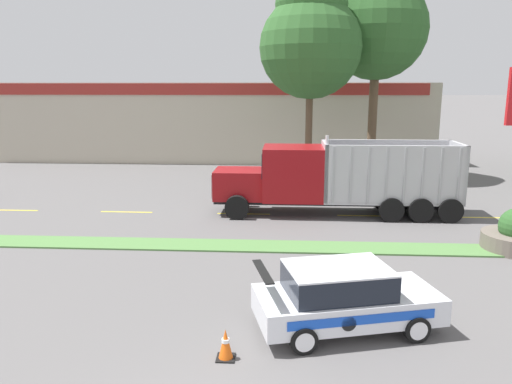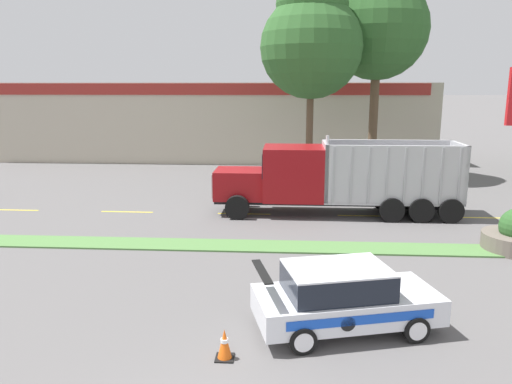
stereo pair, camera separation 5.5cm
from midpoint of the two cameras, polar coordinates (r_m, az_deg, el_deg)
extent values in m
cube|color=#517F42|center=(18.06, -0.86, -6.18)|extent=(120.00, 1.33, 0.06)
cube|color=yellow|center=(25.84, -26.10, -1.88)|extent=(2.40, 0.14, 0.01)
cube|color=yellow|center=(23.65, -14.64, -2.22)|extent=(2.40, 0.14, 0.01)
cube|color=yellow|center=(22.57, -1.49, -2.50)|extent=(2.40, 0.14, 0.01)
cube|color=yellow|center=(22.76, 12.20, -2.66)|extent=(2.40, 0.14, 0.01)
cube|color=yellow|center=(24.18, 24.97, -2.67)|extent=(2.40, 0.14, 0.01)
cube|color=black|center=(22.67, 8.83, -0.99)|extent=(10.73, 1.32, 0.18)
cube|color=maroon|center=(22.52, -1.99, 0.96)|extent=(2.19, 1.97, 1.28)
cube|color=#B7B7BC|center=(22.65, -4.82, 0.99)|extent=(0.06, 1.69, 1.09)
cube|color=maroon|center=(22.32, 4.16, 2.21)|extent=(2.62, 2.41, 2.34)
cube|color=black|center=(22.28, 0.75, 3.29)|extent=(0.04, 2.05, 1.05)
cylinder|color=silver|center=(21.48, 8.00, 4.11)|extent=(0.14, 0.14, 1.76)
cube|color=#B7B7BC|center=(22.99, 14.83, -0.69)|extent=(5.92, 2.41, 0.12)
cube|color=#B7B7BC|center=(22.36, 7.74, 2.51)|extent=(0.16, 2.41, 2.49)
cube|color=#B7B7BC|center=(23.50, 21.90, 2.21)|extent=(0.16, 2.41, 2.49)
cube|color=#B7B7BC|center=(21.67, 15.57, 1.87)|extent=(5.92, 0.16, 2.49)
cube|color=#B7B7BC|center=(23.84, 14.47, 2.83)|extent=(5.92, 0.16, 2.49)
cube|color=#A3A3A8|center=(21.18, 8.76, 1.94)|extent=(0.10, 0.04, 2.37)
cube|color=#A3A3A8|center=(21.26, 10.74, 1.91)|extent=(0.10, 0.04, 2.37)
cube|color=#A3A3A8|center=(21.37, 12.71, 1.88)|extent=(0.10, 0.04, 2.37)
cube|color=#A3A3A8|center=(21.50, 14.66, 1.84)|extent=(0.10, 0.04, 2.37)
cube|color=#A3A3A8|center=(21.66, 16.58, 1.80)|extent=(0.10, 0.04, 2.37)
cube|color=#A3A3A8|center=(21.84, 18.47, 1.76)|extent=(0.10, 0.04, 2.37)
cube|color=#A3A3A8|center=(22.04, 20.33, 1.72)|extent=(0.10, 0.04, 2.37)
cube|color=#A3A3A8|center=(22.26, 22.15, 1.68)|extent=(0.10, 0.04, 2.37)
cylinder|color=black|center=(21.55, -2.27, -1.79)|extent=(1.05, 0.30, 1.05)
cylinder|color=black|center=(23.84, -1.70, -0.43)|extent=(1.05, 0.30, 1.05)
cylinder|color=black|center=(22.52, 21.27, -2.01)|extent=(1.05, 0.30, 1.05)
cylinder|color=black|center=(24.73, 19.64, -0.68)|extent=(1.05, 0.30, 1.05)
cylinder|color=black|center=(22.18, 18.25, -2.00)|extent=(1.05, 0.30, 1.05)
cylinder|color=black|center=(24.41, 16.87, -0.65)|extent=(1.05, 0.30, 1.05)
cylinder|color=black|center=(21.90, 15.14, -1.98)|extent=(1.05, 0.30, 1.05)
cylinder|color=black|center=(24.16, 14.04, -0.62)|extent=(1.05, 0.30, 1.05)
cube|color=silver|center=(12.28, 10.22, -12.51)|extent=(4.61, 2.90, 0.62)
cube|color=black|center=(11.96, 9.17, -9.98)|extent=(2.69, 2.20, 0.61)
cube|color=silver|center=(11.84, 9.22, -8.53)|extent=(2.69, 2.20, 0.04)
cube|color=black|center=(11.36, 0.66, -9.06)|extent=(0.57, 1.51, 0.03)
cube|color=blue|center=(11.46, 12.00, -14.12)|extent=(3.31, 0.87, 0.22)
cylinder|color=black|center=(11.38, 10.45, -14.62)|extent=(0.33, 0.09, 0.34)
cylinder|color=black|center=(12.21, 17.75, -14.70)|extent=(0.65, 0.35, 0.62)
cylinder|color=silver|center=(12.13, 18.00, -14.90)|extent=(0.42, 0.12, 0.43)
cylinder|color=black|center=(13.66, 14.08, -11.52)|extent=(0.65, 0.35, 0.62)
cylinder|color=silver|center=(13.75, 13.89, -11.35)|extent=(0.42, 0.12, 0.43)
cylinder|color=black|center=(11.26, 5.32, -16.53)|extent=(0.65, 0.35, 0.62)
cylinder|color=silver|center=(11.18, 5.48, -16.78)|extent=(0.42, 0.12, 0.43)
cylinder|color=black|center=(12.82, 3.00, -12.77)|extent=(0.65, 0.35, 0.62)
cylinder|color=silver|center=(12.91, 2.88, -12.58)|extent=(0.42, 0.12, 0.43)
cube|color=black|center=(11.21, -3.62, -18.39)|extent=(0.40, 0.40, 0.03)
cone|color=#EA5B14|center=(11.04, -3.64, -16.88)|extent=(0.31, 0.31, 0.64)
cylinder|color=white|center=(11.01, -3.65, -16.59)|extent=(0.17, 0.17, 0.08)
cube|color=#BCB29E|center=(42.45, -5.79, 8.32)|extent=(34.99, 12.00, 5.87)
cube|color=maroon|center=(36.40, -7.43, 11.58)|extent=(33.24, 0.10, 0.80)
cylinder|color=brown|center=(28.87, 5.99, 6.88)|extent=(0.40, 0.40, 6.19)
sphere|color=#2D5B28|center=(28.83, 6.20, 16.14)|extent=(5.68, 5.68, 5.68)
sphere|color=#2D5B28|center=(29.08, 6.31, 20.60)|extent=(3.97, 3.97, 3.97)
cylinder|color=brown|center=(32.03, 13.12, 8.16)|extent=(0.54, 0.54, 7.33)
sphere|color=#2D5B28|center=(32.13, 13.59, 17.67)|extent=(6.03, 6.03, 6.03)
camera|label=1|loc=(0.03, -90.09, -0.02)|focal=35.00mm
camera|label=2|loc=(0.03, 89.91, 0.02)|focal=35.00mm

